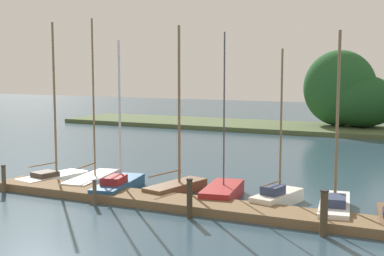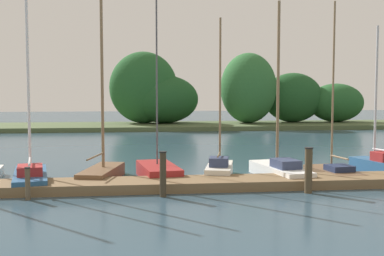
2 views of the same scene
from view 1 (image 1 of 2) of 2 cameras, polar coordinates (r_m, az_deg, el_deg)
dock_pier at (r=20.94m, az=7.90°, el=-9.07°), size 26.15×1.80×0.35m
sailboat_0 at (r=27.92m, az=-14.57°, el=-4.83°), size 2.06×3.95×7.99m
sailboat_1 at (r=27.06m, az=-10.46°, el=-5.21°), size 1.77×4.33×8.13m
sailboat_2 at (r=25.15m, az=-7.81°, el=-5.91°), size 1.88×4.39×7.01m
sailboat_3 at (r=24.57m, az=-1.51°, el=-6.04°), size 1.80×3.79×7.64m
sailboat_4 at (r=23.74m, az=3.35°, el=-6.74°), size 1.79×3.63×7.30m
sailboat_5 at (r=22.81m, az=9.21°, el=-7.19°), size 1.64×3.21×6.54m
sailboat_6 at (r=21.94m, az=15.05°, el=-7.84°), size 1.72×4.31×7.21m
mooring_piling_0 at (r=26.22m, az=-19.53°, el=-5.13°), size 0.23×0.23×1.29m
mooring_piling_1 at (r=22.86m, az=-10.40°, el=-6.81°), size 0.19×0.19×1.09m
mooring_piling_2 at (r=20.54m, az=-0.26°, el=-7.55°), size 0.26×0.26×1.55m
mooring_piling_3 at (r=18.98m, az=13.96°, el=-8.84°), size 0.30×0.30×1.61m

